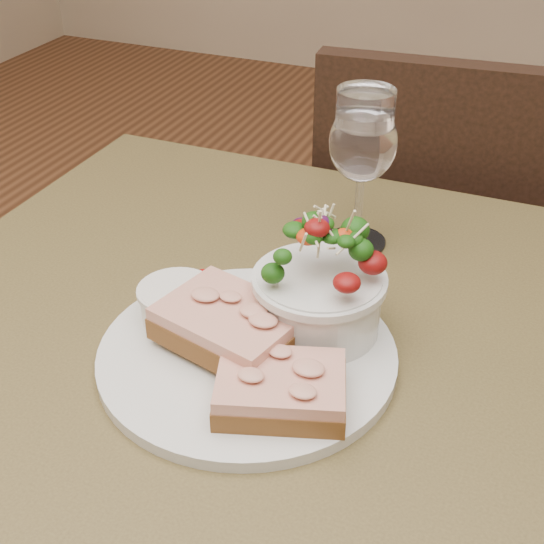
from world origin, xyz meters
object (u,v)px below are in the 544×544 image
at_px(dinner_plate, 247,355).
at_px(sandwich_back, 230,324).
at_px(sandwich_front, 281,389).
at_px(salad_bowl, 320,277).
at_px(wine_glass, 363,147).
at_px(cafe_table, 259,419).
at_px(chair_far, 436,348).
at_px(ramekin, 177,302).

relative_size(dinner_plate, sandwich_back, 1.92).
bearing_deg(dinner_plate, sandwich_front, -44.31).
xyz_separation_m(sandwich_front, salad_bowl, (-0.01, 0.11, 0.04)).
xyz_separation_m(sandwich_front, wine_glass, (-0.02, 0.30, 0.10)).
distance_m(cafe_table, chair_far, 0.74).
bearing_deg(ramekin, chair_far, 74.89).
relative_size(cafe_table, sandwich_back, 5.43).
height_order(sandwich_front, sandwich_back, sandwich_back).
bearing_deg(ramekin, cafe_table, 4.42).
xyz_separation_m(chair_far, salad_bowl, (-0.04, -0.61, 0.53)).
height_order(dinner_plate, wine_glass, wine_glass).
height_order(cafe_table, wine_glass, wine_glass).
bearing_deg(ramekin, dinner_plate, -13.34).
distance_m(dinner_plate, salad_bowl, 0.10).
bearing_deg(salad_bowl, cafe_table, -147.62).
bearing_deg(sandwich_front, sandwich_back, 125.01).
height_order(cafe_table, dinner_plate, dinner_plate).
height_order(sandwich_front, wine_glass, wine_glass).
bearing_deg(dinner_plate, cafe_table, 90.58).
height_order(chair_far, salad_bowl, chair_far).
distance_m(ramekin, wine_glass, 0.27).
distance_m(chair_far, ramekin, 0.83).
height_order(cafe_table, sandwich_front, sandwich_front).
distance_m(sandwich_back, ramekin, 0.07).
relative_size(ramekin, salad_bowl, 0.56).
distance_m(chair_far, wine_glass, 0.72).
bearing_deg(sandwich_back, chair_far, 95.32).
bearing_deg(salad_bowl, sandwich_front, -86.73).
relative_size(cafe_table, salad_bowl, 6.30).
height_order(chair_far, sandwich_front, chair_far).
xyz_separation_m(dinner_plate, sandwich_front, (0.06, -0.05, 0.02)).
bearing_deg(dinner_plate, sandwich_back, 178.65).
relative_size(sandwich_front, ramekin, 1.82).
xyz_separation_m(chair_far, sandwich_back, (-0.11, -0.67, 0.49)).
distance_m(sandwich_front, sandwich_back, 0.09).
relative_size(cafe_table, sandwich_front, 6.14).
height_order(chair_far, wine_glass, wine_glass).
bearing_deg(cafe_table, sandwich_front, -55.25).
height_order(dinner_plate, sandwich_back, sandwich_back).
xyz_separation_m(sandwich_front, sandwich_back, (-0.07, 0.06, 0.01)).
distance_m(sandwich_back, wine_glass, 0.27).
bearing_deg(chair_far, cafe_table, 77.13).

